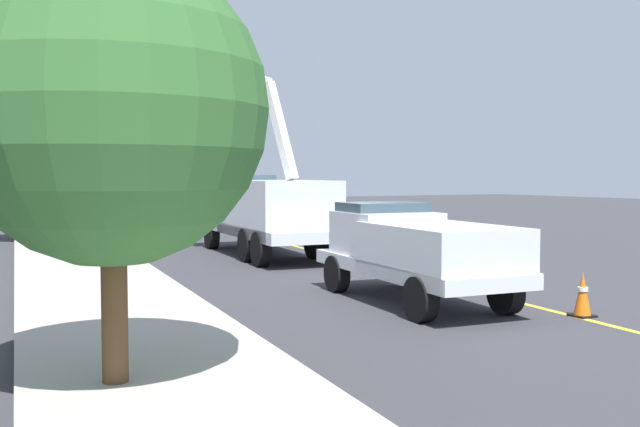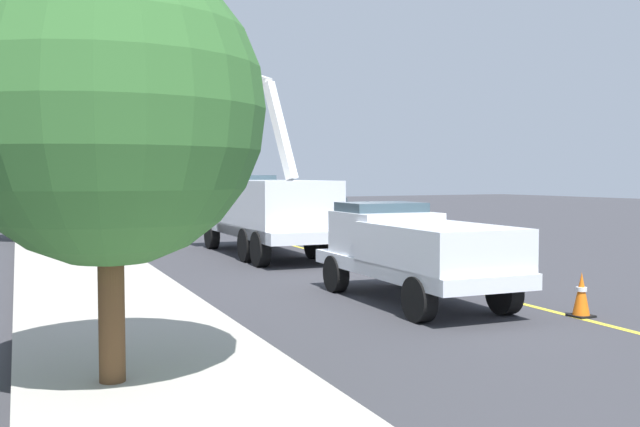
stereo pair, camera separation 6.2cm
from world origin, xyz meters
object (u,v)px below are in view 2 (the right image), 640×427
at_px(traffic_cone_mid_front, 420,263).
at_px(traffic_cone_leading, 581,295).
at_px(passing_minivan, 316,212).
at_px(traffic_signal_mast, 106,86).
at_px(traffic_cone_mid_rear, 337,245).
at_px(traffic_cone_trailing, 274,233).
at_px(service_pickup_truck, 414,250).
at_px(utility_bucket_truck, 264,207).

bearing_deg(traffic_cone_mid_front, traffic_cone_leading, 178.14).
bearing_deg(traffic_cone_leading, traffic_cone_mid_front, -1.86).
xyz_separation_m(passing_minivan, traffic_signal_mast, (-5.82, 10.56, 4.59)).
bearing_deg(traffic_cone_mid_rear, traffic_cone_trailing, -0.86).
xyz_separation_m(passing_minivan, traffic_cone_leading, (-19.89, 4.56, -0.55)).
xyz_separation_m(service_pickup_truck, traffic_cone_mid_front, (2.72, -2.10, -0.70)).
xyz_separation_m(utility_bucket_truck, traffic_cone_mid_rear, (-1.44, -2.02, -1.24)).
height_order(traffic_cone_leading, traffic_cone_mid_front, traffic_cone_leading).
distance_m(service_pickup_truck, traffic_cone_trailing, 14.07).
xyz_separation_m(traffic_cone_mid_front, traffic_cone_trailing, (11.04, -0.74, -0.05)).
bearing_deg(traffic_cone_mid_front, traffic_signal_mast, 35.70).
relative_size(traffic_cone_mid_rear, traffic_signal_mast, 0.10).
relative_size(passing_minivan, traffic_cone_mid_rear, 6.48).
xyz_separation_m(utility_bucket_truck, traffic_cone_trailing, (3.94, -2.10, -1.25)).
height_order(traffic_cone_leading, traffic_cone_mid_rear, traffic_cone_leading).
bearing_deg(utility_bucket_truck, passing_minivan, -38.09).
bearing_deg(traffic_cone_mid_rear, service_pickup_truck, 161.78).
distance_m(utility_bucket_truck, traffic_cone_mid_rear, 2.77).
height_order(traffic_cone_mid_front, traffic_cone_trailing, traffic_cone_mid_front).
bearing_deg(traffic_cone_leading, service_pickup_truck, 35.04).
height_order(traffic_cone_mid_front, traffic_cone_mid_rear, traffic_cone_mid_front).
relative_size(traffic_cone_leading, traffic_cone_mid_rear, 1.12).
relative_size(utility_bucket_truck, traffic_cone_leading, 9.82).
relative_size(service_pickup_truck, traffic_cone_leading, 6.74).
height_order(utility_bucket_truck, traffic_cone_mid_front, utility_bucket_truck).
bearing_deg(passing_minivan, traffic_cone_mid_rear, 156.99).
bearing_deg(traffic_signal_mast, traffic_cone_mid_rear, -113.29).
bearing_deg(traffic_signal_mast, traffic_cone_mid_front, -144.30).
bearing_deg(utility_bucket_truck, traffic_cone_mid_front, -169.14).
bearing_deg(traffic_cone_trailing, passing_minivan, -47.10).
bearing_deg(traffic_cone_trailing, traffic_cone_mid_rear, 179.14).
xyz_separation_m(service_pickup_truck, traffic_cone_trailing, (13.76, -2.84, -0.76)).
height_order(passing_minivan, traffic_cone_trailing, passing_minivan).
relative_size(utility_bucket_truck, traffic_cone_mid_front, 9.92).
distance_m(traffic_cone_mid_front, traffic_cone_trailing, 11.07).
distance_m(utility_bucket_truck, passing_minivan, 9.33).
bearing_deg(service_pickup_truck, traffic_cone_trailing, -11.66).
xyz_separation_m(traffic_cone_trailing, traffic_signal_mast, (-2.44, 6.92, 5.20)).
height_order(service_pickup_truck, traffic_cone_trailing, service_pickup_truck).
distance_m(traffic_cone_leading, traffic_cone_trailing, 16.53).
distance_m(passing_minivan, traffic_signal_mast, 12.90).
bearing_deg(traffic_signal_mast, traffic_cone_trailing, -70.59).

